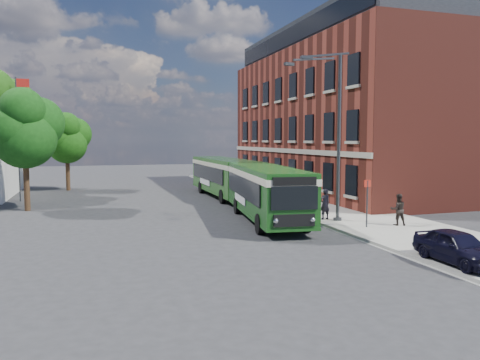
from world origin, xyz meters
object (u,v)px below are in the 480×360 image
object	(u,v)px
street_lamp	(333,135)
parked_car	(457,247)
bus_rear	(224,174)
bus_front	(266,188)

from	to	relation	value
street_lamp	parked_car	size ratio (longest dim) A/B	2.54
bus_rear	street_lamp	bearing A→B (deg)	-79.84
parked_car	bus_rear	bearing A→B (deg)	97.50
bus_rear	parked_car	distance (m)	22.46
street_lamp	bus_front	distance (m)	4.68
bus_rear	parked_car	world-z (taller)	bus_rear
street_lamp	bus_rear	xyz separation A→B (m)	(-2.36, 13.17, -2.96)
street_lamp	bus_rear	world-z (taller)	street_lamp
bus_rear	parked_car	size ratio (longest dim) A/B	3.25
bus_front	bus_rear	world-z (taller)	same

